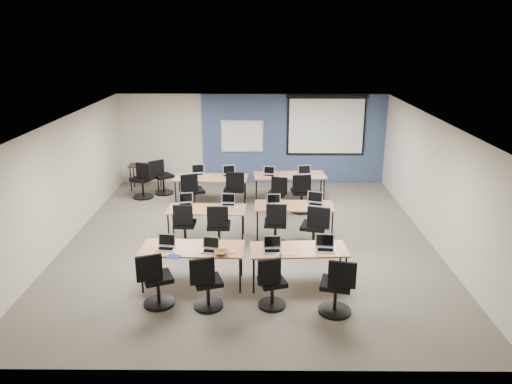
{
  "coord_description": "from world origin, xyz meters",
  "views": [
    {
      "loc": [
        0.23,
        -10.29,
        4.48
      ],
      "look_at": [
        0.15,
        0.4,
        1.0
      ],
      "focal_mm": 35.0,
      "sensor_mm": 36.0,
      "label": 1
    }
  ],
  "objects_px": {
    "laptop_4": "(186,202)",
    "laptop_9": "(229,173)",
    "training_table_front_right": "(299,251)",
    "training_table_back_right": "(290,176)",
    "task_chair_4": "(185,228)",
    "spare_chair_b": "(143,183)",
    "laptop_0": "(166,245)",
    "laptop_7": "(315,201)",
    "task_chair_2": "(271,287)",
    "task_chair_10": "(277,197)",
    "task_chair_0": "(156,284)",
    "laptop_10": "(269,173)",
    "task_chair_3": "(337,291)",
    "whiteboard": "(242,136)",
    "projector_screen": "(326,122)",
    "task_chair_1": "(207,287)",
    "laptop_11": "(305,173)",
    "task_chair_5": "(219,231)",
    "task_chair_9": "(235,193)",
    "laptop_5": "(228,202)",
    "training_table_mid_right": "(294,207)",
    "task_chair_7": "(315,232)",
    "laptop_3": "(325,246)",
    "task_chair_11": "(302,196)",
    "task_chair_8": "(193,195)",
    "laptop_8": "(198,172)",
    "spare_chair_a": "(162,180)",
    "training_table_front_left": "(192,250)",
    "utility_table": "(145,168)",
    "task_chair_6": "(276,228)",
    "laptop_2": "(272,247)",
    "training_table_back_left": "(211,179)",
    "training_table_mid_left": "(206,211)",
    "laptop_1": "(211,248)"
  },
  "relations": [
    {
      "from": "training_table_front_left",
      "to": "laptop_2",
      "type": "bearing_deg",
      "value": -2.19
    },
    {
      "from": "spare_chair_b",
      "to": "laptop_5",
      "type": "bearing_deg",
      "value": -19.87
    },
    {
      "from": "laptop_4",
      "to": "laptop_7",
      "type": "height_order",
      "value": "laptop_7"
    },
    {
      "from": "training_table_front_left",
      "to": "spare_chair_b",
      "type": "height_order",
      "value": "spare_chair_b"
    },
    {
      "from": "task_chair_5",
      "to": "task_chair_9",
      "type": "height_order",
      "value": "task_chair_9"
    },
    {
      "from": "task_chair_7",
      "to": "task_chair_8",
      "type": "distance_m",
      "value": 3.81
    },
    {
      "from": "laptop_5",
      "to": "training_table_mid_right",
      "type": "bearing_deg",
      "value": 3.4
    },
    {
      "from": "training_table_front_right",
      "to": "task_chair_1",
      "type": "relative_size",
      "value": 1.76
    },
    {
      "from": "laptop_7",
      "to": "laptop_5",
      "type": "bearing_deg",
      "value": -160.13
    },
    {
      "from": "laptop_7",
      "to": "spare_chair_a",
      "type": "height_order",
      "value": "spare_chair_a"
    },
    {
      "from": "training_table_front_right",
      "to": "task_chair_2",
      "type": "bearing_deg",
      "value": -125.81
    },
    {
      "from": "laptop_9",
      "to": "utility_table",
      "type": "bearing_deg",
      "value": 138.45
    },
    {
      "from": "laptop_4",
      "to": "task_chair_6",
      "type": "height_order",
      "value": "task_chair_6"
    },
    {
      "from": "task_chair_0",
      "to": "laptop_10",
      "type": "bearing_deg",
      "value": 47.36
    },
    {
      "from": "laptop_10",
      "to": "spare_chair_b",
      "type": "height_order",
      "value": "spare_chair_b"
    },
    {
      "from": "laptop_3",
      "to": "laptop_8",
      "type": "xyz_separation_m",
      "value": [
        -2.87,
        4.87,
        0.0
      ]
    },
    {
      "from": "laptop_7",
      "to": "whiteboard",
      "type": "bearing_deg",
      "value": 132.14
    },
    {
      "from": "task_chair_7",
      "to": "laptop_3",
      "type": "bearing_deg",
      "value": -73.08
    },
    {
      "from": "training_table_mid_right",
      "to": "whiteboard",
      "type": "bearing_deg",
      "value": 108.54
    },
    {
      "from": "task_chair_5",
      "to": "laptop_11",
      "type": "relative_size",
      "value": 2.83
    },
    {
      "from": "training_table_front_right",
      "to": "training_table_back_right",
      "type": "relative_size",
      "value": 0.9
    },
    {
      "from": "laptop_3",
      "to": "utility_table",
      "type": "bearing_deg",
      "value": 132.78
    },
    {
      "from": "laptop_1",
      "to": "task_chair_10",
      "type": "bearing_deg",
      "value": 82.0
    },
    {
      "from": "task_chair_2",
      "to": "task_chair_10",
      "type": "height_order",
      "value": "task_chair_10"
    },
    {
      "from": "training_table_front_left",
      "to": "laptop_5",
      "type": "xyz_separation_m",
      "value": [
        0.51,
        2.34,
        0.1
      ]
    },
    {
      "from": "task_chair_4",
      "to": "spare_chair_b",
      "type": "bearing_deg",
      "value": 118.12
    },
    {
      "from": "training_table_front_right",
      "to": "laptop_2",
      "type": "bearing_deg",
      "value": -174.24
    },
    {
      "from": "whiteboard",
      "to": "projector_screen",
      "type": "relative_size",
      "value": 0.53
    },
    {
      "from": "whiteboard",
      "to": "laptop_11",
      "type": "distance_m",
      "value": 2.56
    },
    {
      "from": "laptop_1",
      "to": "laptop_4",
      "type": "distance_m",
      "value": 2.62
    },
    {
      "from": "training_table_back_right",
      "to": "task_chair_4",
      "type": "height_order",
      "value": "task_chair_4"
    },
    {
      "from": "laptop_11",
      "to": "spare_chair_a",
      "type": "xyz_separation_m",
      "value": [
        -4.0,
        0.61,
        -0.37
      ]
    },
    {
      "from": "task_chair_6",
      "to": "laptop_9",
      "type": "distance_m",
      "value": 3.25
    },
    {
      "from": "task_chair_0",
      "to": "task_chair_11",
      "type": "distance_m",
      "value": 5.42
    },
    {
      "from": "training_table_mid_left",
      "to": "training_table_back_right",
      "type": "relative_size",
      "value": 0.89
    },
    {
      "from": "laptop_4",
      "to": "task_chair_11",
      "type": "bearing_deg",
      "value": 13.97
    },
    {
      "from": "training_table_back_right",
      "to": "spare_chair_a",
      "type": "xyz_separation_m",
      "value": [
        -3.6,
        0.51,
        -0.26
      ]
    },
    {
      "from": "training_table_mid_right",
      "to": "task_chair_8",
      "type": "distance_m",
      "value": 3.0
    },
    {
      "from": "whiteboard",
      "to": "projector_screen",
      "type": "xyz_separation_m",
      "value": [
        2.5,
        -0.02,
        0.44
      ]
    },
    {
      "from": "training_table_back_left",
      "to": "task_chair_7",
      "type": "bearing_deg",
      "value": -47.91
    },
    {
      "from": "laptop_11",
      "to": "task_chair_8",
      "type": "bearing_deg",
      "value": -177.89
    },
    {
      "from": "laptop_4",
      "to": "laptop_9",
      "type": "bearing_deg",
      "value": 56.09
    },
    {
      "from": "task_chair_3",
      "to": "laptop_4",
      "type": "distance_m",
      "value": 4.49
    },
    {
      "from": "laptop_9",
      "to": "laptop_0",
      "type": "bearing_deg",
      "value": -119.32
    },
    {
      "from": "task_chair_4",
      "to": "laptop_0",
      "type": "bearing_deg",
      "value": -90.76
    },
    {
      "from": "laptop_3",
      "to": "projector_screen",
      "type": "bearing_deg",
      "value": 87.94
    },
    {
      "from": "training_table_front_left",
      "to": "task_chair_10",
      "type": "height_order",
      "value": "task_chair_10"
    },
    {
      "from": "task_chair_0",
      "to": "laptop_7",
      "type": "bearing_deg",
      "value": 23.89
    },
    {
      "from": "laptop_7",
      "to": "laptop_2",
      "type": "bearing_deg",
      "value": -94.08
    },
    {
      "from": "whiteboard",
      "to": "task_chair_10",
      "type": "relative_size",
      "value": 1.3
    }
  ]
}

